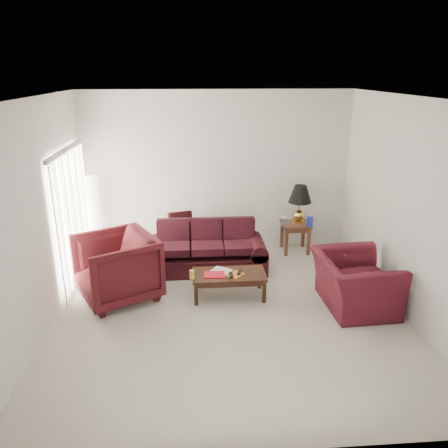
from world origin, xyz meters
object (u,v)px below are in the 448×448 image
end_table (295,237)px  coffee_table (229,285)px  armchair_left (117,268)px  floor_lamp (94,217)px  sofa (207,248)px  armchair_right (354,282)px

end_table → coffee_table: bearing=-130.0°
armchair_left → floor_lamp: bearing=173.1°
floor_lamp → coffee_table: (2.32, -1.69, -0.59)m
sofa → end_table: sofa is taller
armchair_right → sofa: bearing=53.1°
floor_lamp → coffee_table: bearing=-36.1°
floor_lamp → armchair_left: (0.62, -1.60, -0.28)m
armchair_left → sofa: bearing=94.6°
end_table → floor_lamp: bearing=-179.9°
end_table → coffee_table: end_table is taller
sofa → coffee_table: (0.30, -0.98, -0.22)m
armchair_left → armchair_right: bearing=53.5°
end_table → armchair_left: armchair_left is taller
end_table → floor_lamp: (-3.74, -0.01, 0.50)m
end_table → floor_lamp: size_ratio=0.36×
sofa → armchair_left: (-1.40, -0.90, 0.09)m
sofa → armchair_right: size_ratio=1.70×
end_table → armchair_left: (-3.12, -1.61, 0.22)m
end_table → armchair_left: size_ratio=0.51×
sofa → armchair_left: armchair_left is taller
armchair_right → coffee_table: bearing=73.5°
sofa → coffee_table: size_ratio=1.83×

